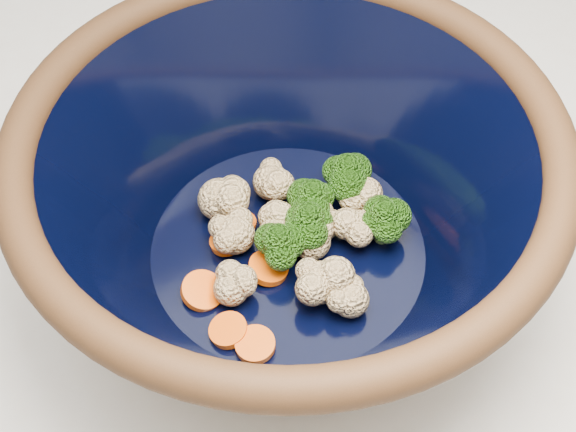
% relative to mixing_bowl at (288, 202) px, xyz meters
% --- Properties ---
extents(mixing_bowl, '(0.46, 0.46, 0.17)m').
position_rel_mixing_bowl_xyz_m(mixing_bowl, '(0.00, 0.00, 0.00)').
color(mixing_bowl, black).
rests_on(mixing_bowl, counter).
extents(vegetable_pile, '(0.18, 0.16, 0.05)m').
position_rel_mixing_bowl_xyz_m(vegetable_pile, '(0.01, 0.00, -0.04)').
color(vegetable_pile, '#608442').
rests_on(vegetable_pile, mixing_bowl).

